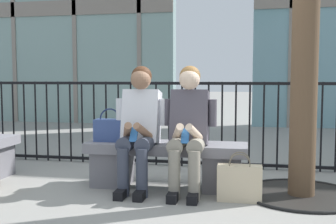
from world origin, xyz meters
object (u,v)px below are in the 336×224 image
object	(u,v)px
stone_bench	(166,161)
seated_person_with_phone	(139,124)
seated_person_companion	(188,125)
handbag_on_bench	(110,130)
shopping_bag	(239,182)

from	to	relation	value
stone_bench	seated_person_with_phone	xyz separation A→B (m)	(-0.24, -0.13, 0.38)
seated_person_with_phone	seated_person_companion	bearing A→B (deg)	0.00
seated_person_with_phone	handbag_on_bench	distance (m)	0.37
seated_person_companion	shopping_bag	distance (m)	0.71
seated_person_companion	shopping_bag	xyz separation A→B (m)	(0.49, -0.20, -0.48)
stone_bench	seated_person_companion	bearing A→B (deg)	-28.11
stone_bench	seated_person_companion	distance (m)	0.47
seated_person_companion	handbag_on_bench	xyz separation A→B (m)	(-0.82, 0.12, -0.08)
seated_person_with_phone	handbag_on_bench	world-z (taller)	seated_person_with_phone
stone_bench	handbag_on_bench	bearing A→B (deg)	-179.01
seated_person_companion	handbag_on_bench	distance (m)	0.83
seated_person_with_phone	handbag_on_bench	xyz separation A→B (m)	(-0.34, 0.12, -0.08)
shopping_bag	handbag_on_bench	bearing A→B (deg)	166.39
seated_person_with_phone	seated_person_companion	world-z (taller)	same
stone_bench	shopping_bag	distance (m)	0.81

